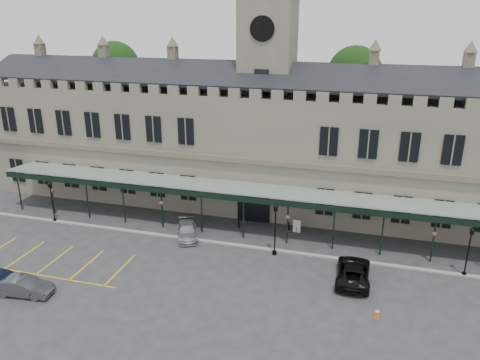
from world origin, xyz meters
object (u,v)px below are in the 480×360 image
(lamp_post_mid, at_px, (275,224))
(sign_board, at_px, (297,226))
(lamp_post_left, at_px, (52,198))
(car_left_a, at_px, (4,279))
(station_building, at_px, (266,145))
(car_van, at_px, (353,272))
(car_taxi, at_px, (187,231))
(clock_tower, at_px, (267,80))
(lamp_post_right, at_px, (469,247))
(traffic_cone, at_px, (377,313))
(car_left_b, at_px, (23,286))

(lamp_post_mid, relative_size, sign_board, 3.81)
(lamp_post_left, bearing_deg, car_left_a, -71.18)
(station_building, distance_m, lamp_post_mid, 12.11)
(car_van, bearing_deg, lamp_post_left, -6.91)
(car_taxi, height_order, car_van, car_van)
(car_left_a, bearing_deg, lamp_post_mid, -59.43)
(clock_tower, height_order, lamp_post_right, clock_tower)
(lamp_post_right, relative_size, traffic_cone, 6.65)
(sign_board, bearing_deg, car_left_b, -131.20)
(car_taxi, bearing_deg, station_building, 39.30)
(clock_tower, bearing_deg, sign_board, -55.01)
(clock_tower, xyz_separation_m, car_taxi, (-5.00, -10.08, -12.49))
(traffic_cone, bearing_deg, car_left_b, -170.21)
(station_building, distance_m, sign_board, 9.71)
(station_building, height_order, car_van, station_building)
(car_taxi, bearing_deg, traffic_cone, -48.58)
(lamp_post_mid, xyz_separation_m, car_taxi, (-8.36, 1.04, -2.19))
(lamp_post_left, bearing_deg, clock_tower, 29.19)
(lamp_post_left, bearing_deg, car_taxi, 1.69)
(station_building, xyz_separation_m, sign_board, (4.48, -6.32, -5.86))
(sign_board, height_order, car_van, car_van)
(lamp_post_right, height_order, car_left_a, lamp_post_right)
(lamp_post_right, bearing_deg, clock_tower, 150.32)
(car_left_a, distance_m, car_van, 26.26)
(lamp_post_left, height_order, car_left_b, lamp_post_left)
(car_left_b, relative_size, car_taxi, 0.98)
(lamp_post_right, height_order, car_taxi, lamp_post_right)
(car_left_a, distance_m, car_left_b, 2.12)
(lamp_post_mid, relative_size, car_left_b, 1.12)
(station_building, bearing_deg, lamp_post_left, -151.01)
(car_left_a, distance_m, car_taxi, 15.24)
(lamp_post_left, bearing_deg, sign_board, 9.96)
(car_left_b, bearing_deg, clock_tower, -36.86)
(clock_tower, bearing_deg, lamp_post_mid, -73.19)
(lamp_post_left, distance_m, traffic_cone, 31.50)
(car_taxi, xyz_separation_m, car_van, (14.97, -3.39, 0.11))
(lamp_post_left, bearing_deg, car_van, -5.92)
(lamp_post_mid, bearing_deg, car_taxi, 172.90)
(station_building, relative_size, car_left_a, 14.34)
(station_building, height_order, car_left_a, station_building)
(lamp_post_right, bearing_deg, lamp_post_left, -179.92)
(station_building, relative_size, car_van, 11.26)
(sign_board, xyz_separation_m, car_taxi, (-9.48, -3.68, 0.02))
(lamp_post_left, bearing_deg, station_building, 28.99)
(clock_tower, xyz_separation_m, lamp_post_right, (18.32, -10.44, -10.61))
(lamp_post_mid, xyz_separation_m, traffic_cone, (8.44, -6.59, -2.50))
(car_left_b, bearing_deg, car_van, -76.02)
(lamp_post_mid, height_order, traffic_cone, lamp_post_mid)
(station_building, bearing_deg, car_left_b, -120.55)
(station_building, distance_m, car_taxi, 12.61)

